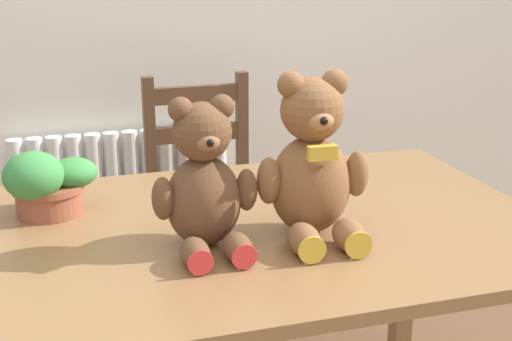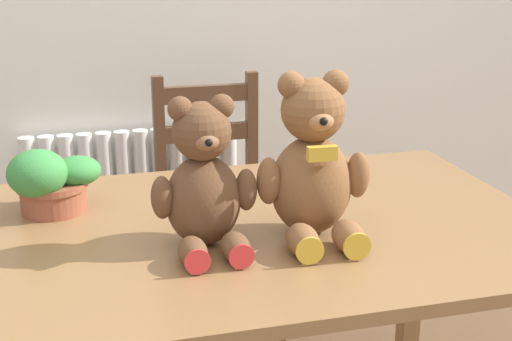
{
  "view_description": "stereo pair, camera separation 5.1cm",
  "coord_description": "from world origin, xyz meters",
  "px_view_note": "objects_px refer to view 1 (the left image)",
  "views": [
    {
      "loc": [
        -0.49,
        -1.05,
        1.38
      ],
      "look_at": [
        -0.05,
        0.39,
        0.9
      ],
      "focal_mm": 50.0,
      "sensor_mm": 36.0,
      "label": 1
    },
    {
      "loc": [
        -0.44,
        -1.06,
        1.38
      ],
      "look_at": [
        -0.05,
        0.39,
        0.9
      ],
      "focal_mm": 50.0,
      "sensor_mm": 36.0,
      "label": 2
    }
  ],
  "objects_px": {
    "teddy_bear_left": "(205,184)",
    "potted_plant": "(46,183)",
    "wooden_chair_behind": "(207,212)",
    "teddy_bear_right": "(313,167)"
  },
  "relations": [
    {
      "from": "potted_plant",
      "to": "teddy_bear_right",
      "type": "bearing_deg",
      "value": -27.76
    },
    {
      "from": "wooden_chair_behind",
      "to": "teddy_bear_right",
      "type": "xyz_separation_m",
      "value": [
        0.04,
        -0.91,
        0.44
      ]
    },
    {
      "from": "teddy_bear_left",
      "to": "teddy_bear_right",
      "type": "height_order",
      "value": "teddy_bear_right"
    },
    {
      "from": "teddy_bear_right",
      "to": "potted_plant",
      "type": "distance_m",
      "value": 0.66
    },
    {
      "from": "potted_plant",
      "to": "teddy_bear_left",
      "type": "bearing_deg",
      "value": -42.61
    },
    {
      "from": "teddy_bear_right",
      "to": "teddy_bear_left",
      "type": "bearing_deg",
      "value": 2.64
    },
    {
      "from": "teddy_bear_left",
      "to": "potted_plant",
      "type": "xyz_separation_m",
      "value": [
        -0.33,
        0.3,
        -0.06
      ]
    },
    {
      "from": "teddy_bear_right",
      "to": "potted_plant",
      "type": "height_order",
      "value": "teddy_bear_right"
    },
    {
      "from": "wooden_chair_behind",
      "to": "teddy_bear_right",
      "type": "distance_m",
      "value": 1.02
    },
    {
      "from": "wooden_chair_behind",
      "to": "teddy_bear_left",
      "type": "distance_m",
      "value": 1.03
    }
  ]
}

